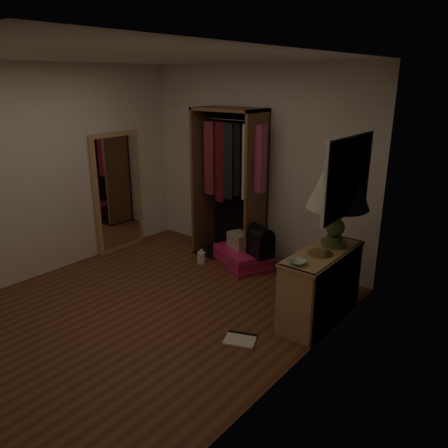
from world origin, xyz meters
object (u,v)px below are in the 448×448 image
at_px(floor_mirror, 118,192).
at_px(open_wardrobe, 232,172).
at_px(console_bookshelf, 322,282).
at_px(train_case, 239,240).
at_px(white_jug, 201,257).
at_px(pink_suitcase, 243,257).
at_px(table_lamp, 338,191).
at_px(black_bag, 260,240).

bearing_deg(floor_mirror, open_wardrobe, 27.35).
height_order(console_bookshelf, open_wardrobe, open_wardrobe).
distance_m(train_case, white_jug, 0.57).
height_order(pink_suitcase, white_jug, pink_suitcase).
height_order(train_case, white_jug, train_case).
xyz_separation_m(train_case, table_lamp, (1.51, -0.37, 0.99)).
relative_size(console_bookshelf, train_case, 3.08).
bearing_deg(white_jug, table_lamp, -1.71).
relative_size(floor_mirror, black_bag, 3.96).
xyz_separation_m(train_case, white_jug, (-0.41, -0.31, -0.26)).
distance_m(black_bag, white_jug, 0.89).
bearing_deg(pink_suitcase, open_wardrobe, 177.05).
bearing_deg(train_case, black_bag, 14.08).
bearing_deg(table_lamp, console_bookshelf, -91.27).
relative_size(open_wardrobe, train_case, 5.64).
height_order(console_bookshelf, pink_suitcase, console_bookshelf).
height_order(open_wardrobe, pink_suitcase, open_wardrobe).
bearing_deg(console_bookshelf, train_case, 159.56).
relative_size(train_case, black_bag, 0.85).
relative_size(floor_mirror, table_lamp, 2.14).
height_order(table_lamp, white_jug, table_lamp).
distance_m(console_bookshelf, open_wardrobe, 2.07).
relative_size(floor_mirror, pink_suitcase, 1.84).
bearing_deg(black_bag, floor_mirror, -140.80).
bearing_deg(black_bag, table_lamp, 7.86).
bearing_deg(black_bag, train_case, -162.05).
bearing_deg(floor_mirror, console_bookshelf, 0.88).
bearing_deg(table_lamp, black_bag, 164.01).
height_order(black_bag, white_jug, black_bag).
bearing_deg(console_bookshelf, table_lamp, 88.73).
height_order(train_case, table_lamp, table_lamp).
distance_m(table_lamp, white_jug, 2.29).
distance_m(open_wardrobe, train_case, 0.92).
xyz_separation_m(open_wardrobe, pink_suitcase, (0.32, -0.17, -1.10)).
relative_size(pink_suitcase, table_lamp, 1.16).
relative_size(black_bag, table_lamp, 0.54).
bearing_deg(black_bag, open_wardrobe, -173.76).
height_order(console_bookshelf, white_jug, console_bookshelf).
xyz_separation_m(open_wardrobe, white_jug, (-0.16, -0.47, -1.13)).
bearing_deg(open_wardrobe, train_case, -32.19).
xyz_separation_m(console_bookshelf, floor_mirror, (-3.24, -0.05, 0.46)).
bearing_deg(open_wardrobe, black_bag, -17.60).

